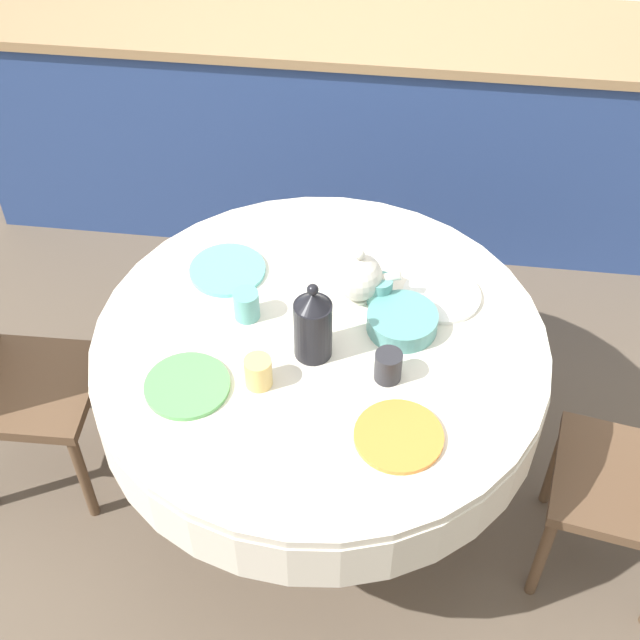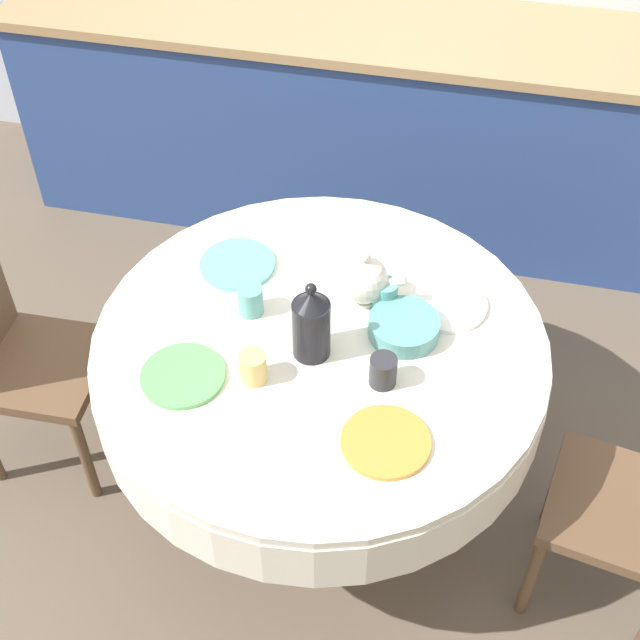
{
  "view_description": "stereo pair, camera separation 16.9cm",
  "coord_description": "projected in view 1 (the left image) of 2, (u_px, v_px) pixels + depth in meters",
  "views": [
    {
      "loc": [
        0.21,
        -1.73,
        2.63
      ],
      "look_at": [
        0.0,
        0.0,
        0.83
      ],
      "focal_mm": 50.0,
      "sensor_mm": 36.0,
      "label": 1
    },
    {
      "loc": [
        0.38,
        -1.7,
        2.63
      ],
      "look_at": [
        0.0,
        0.0,
        0.83
      ],
      "focal_mm": 50.0,
      "sensor_mm": 36.0,
      "label": 2
    }
  ],
  "objects": [
    {
      "name": "teapot",
      "position": [
        359.0,
        277.0,
        2.62
      ],
      "size": [
        0.2,
        0.14,
        0.19
      ],
      "color": "silver",
      "rests_on": "dining_table"
    },
    {
      "name": "ground_plane",
      "position": [
        320.0,
        486.0,
        3.1
      ],
      "size": [
        12.0,
        12.0,
        0.0
      ],
      "primitive_type": "plane",
      "color": "brown"
    },
    {
      "name": "fruit_bowl",
      "position": [
        402.0,
        321.0,
        2.57
      ],
      "size": [
        0.21,
        0.21,
        0.06
      ],
      "primitive_type": "cylinder",
      "color": "#569993",
      "rests_on": "dining_table"
    },
    {
      "name": "cup_near_right",
      "position": [
        388.0,
        366.0,
        2.43
      ],
      "size": [
        0.08,
        0.08,
        0.09
      ],
      "primitive_type": "cylinder",
      "color": "#28282D",
      "rests_on": "dining_table"
    },
    {
      "name": "plate_near_right",
      "position": [
        399.0,
        436.0,
        2.31
      ],
      "size": [
        0.24,
        0.24,
        0.01
      ],
      "primitive_type": "cylinder",
      "color": "orange",
      "rests_on": "dining_table"
    },
    {
      "name": "kitchen_counter",
      "position": [
        363.0,
        124.0,
        3.82
      ],
      "size": [
        3.24,
        0.64,
        0.94
      ],
      "color": "#2D4784",
      "rests_on": "ground_plane"
    },
    {
      "name": "cup_far_right",
      "position": [
        380.0,
        291.0,
        2.63
      ],
      "size": [
        0.08,
        0.08,
        0.09
      ],
      "primitive_type": "cylinder",
      "color": "#5BA39E",
      "rests_on": "dining_table"
    },
    {
      "name": "cup_near_left",
      "position": [
        258.0,
        372.0,
        2.41
      ],
      "size": [
        0.08,
        0.08,
        0.09
      ],
      "primitive_type": "cylinder",
      "color": "#DBB766",
      "rests_on": "dining_table"
    },
    {
      "name": "coffee_carafe",
      "position": [
        313.0,
        324.0,
        2.44
      ],
      "size": [
        0.11,
        0.11,
        0.26
      ],
      "color": "black",
      "rests_on": "dining_table"
    },
    {
      "name": "plate_near_left",
      "position": [
        187.0,
        386.0,
        2.43
      ],
      "size": [
        0.24,
        0.24,
        0.01
      ],
      "primitive_type": "cylinder",
      "color": "#5BA85B",
      "rests_on": "dining_table"
    },
    {
      "name": "plate_far_left",
      "position": [
        227.0,
        270.0,
        2.75
      ],
      "size": [
        0.24,
        0.24,
        0.01
      ],
      "primitive_type": "cylinder",
      "color": "#60BCB7",
      "rests_on": "dining_table"
    },
    {
      "name": "dining_table",
      "position": [
        320.0,
        367.0,
        2.65
      ],
      "size": [
        1.33,
        1.33,
        0.75
      ],
      "color": "tan",
      "rests_on": "ground_plane"
    },
    {
      "name": "cup_far_left",
      "position": [
        246.0,
        305.0,
        2.59
      ],
      "size": [
        0.08,
        0.08,
        0.09
      ],
      "primitive_type": "cylinder",
      "color": "#5BA39E",
      "rests_on": "dining_table"
    },
    {
      "name": "plate_far_right",
      "position": [
        442.0,
        295.0,
        2.68
      ],
      "size": [
        0.24,
        0.24,
        0.01
      ],
      "primitive_type": "cylinder",
      "color": "white",
      "rests_on": "dining_table"
    }
  ]
}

